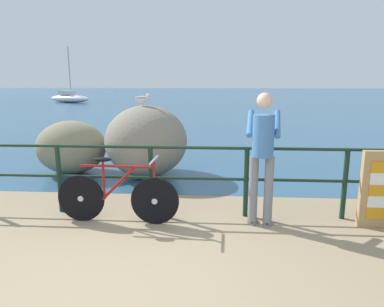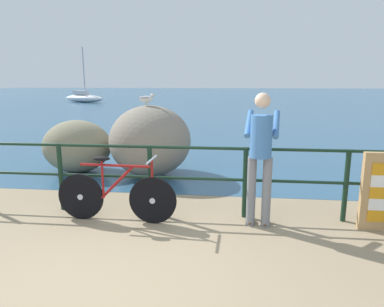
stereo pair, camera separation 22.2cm
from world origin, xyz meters
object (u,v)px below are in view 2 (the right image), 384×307
at_px(person_at_railing, 261,154).
at_px(seagull, 146,98).
at_px(bicycle, 116,194).
at_px(breakwater_boulder_main, 150,141).
at_px(sailboat, 84,98).
at_px(breakwater_boulder_left, 77,146).

relative_size(person_at_railing, seagull, 5.24).
xyz_separation_m(bicycle, breakwater_boulder_main, (-0.08, 2.42, 0.33)).
relative_size(bicycle, person_at_railing, 0.96).
height_order(person_at_railing, seagull, person_at_railing).
height_order(bicycle, person_at_railing, person_at_railing).
xyz_separation_m(bicycle, seagull, (-0.12, 2.36, 1.20)).
xyz_separation_m(bicycle, sailboat, (-11.89, 26.26, 0.03)).
xyz_separation_m(person_at_railing, seagull, (-2.07, 2.29, 0.59)).
xyz_separation_m(breakwater_boulder_main, breakwater_boulder_left, (-1.62, 0.10, -0.16)).
distance_m(bicycle, seagull, 2.65).
relative_size(seagull, sailboat, 0.07).
distance_m(breakwater_boulder_main, seagull, 0.87).
xyz_separation_m(person_at_railing, breakwater_boulder_main, (-2.02, 2.34, -0.27)).
bearing_deg(breakwater_boulder_main, sailboat, 116.36).
xyz_separation_m(person_at_railing, sailboat, (-13.83, 26.19, -0.57)).
bearing_deg(breakwater_boulder_left, sailboat, 113.24).
bearing_deg(person_at_railing, bicycle, 99.91).
height_order(bicycle, breakwater_boulder_left, breakwater_boulder_left).
bearing_deg(breakwater_boulder_left, person_at_railing, -33.86).
xyz_separation_m(breakwater_boulder_main, sailboat, (-11.81, 23.84, -0.30)).
relative_size(bicycle, sailboat, 0.35).
bearing_deg(seagull, sailboat, 111.48).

